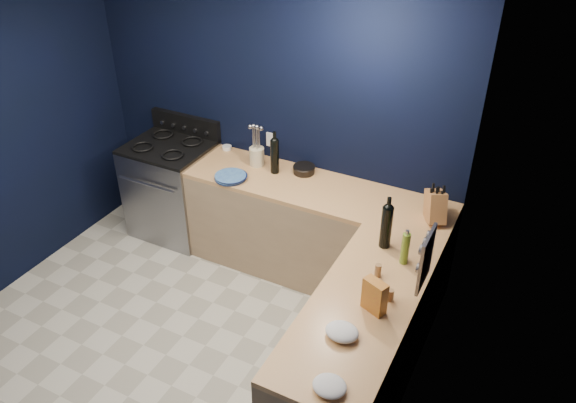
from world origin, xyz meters
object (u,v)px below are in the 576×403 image
Objects in this scene: gas_range at (173,190)px; plate_stack at (230,177)px; crouton_bag at (375,296)px; utensil_crock at (257,156)px; knife_block at (435,206)px.

plate_stack reaches higher than gas_range.
plate_stack is at bearing 171.94° from crouton_bag.
utensil_crock reaches higher than plate_stack.
plate_stack is 1.91m from crouton_bag.
gas_range is 3.94× the size of knife_block.
gas_range is 0.94m from plate_stack.
utensil_crock is at bearing 148.04° from knife_block.
utensil_crock is at bearing 9.04° from gas_range.
crouton_bag is (1.57, -1.29, 0.03)m from utensil_crock.
plate_stack is 1.64× the size of utensil_crock.
knife_block reaches higher than gas_range.
crouton_bag is at bearing -120.67° from knife_block.
knife_block is at bearing 6.21° from plate_stack.
utensil_crock is 0.71× the size of knife_block.
utensil_crock is (0.08, 0.32, 0.07)m from plate_stack.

